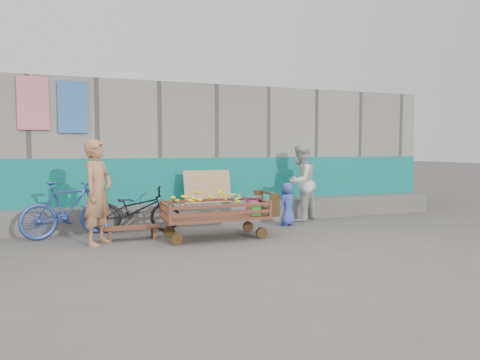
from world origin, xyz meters
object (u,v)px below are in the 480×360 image
object	(u,v)px
woman	(301,182)
bicycle_dark	(136,209)
bench	(132,230)
child	(288,204)
bicycle_blue	(69,209)
banana_cart	(213,206)
vendor_man	(98,192)

from	to	relation	value
woman	bicycle_dark	bearing A→B (deg)	-30.94
bench	child	size ratio (longest dim) A/B	1.05
woman	bicycle_blue	xyz separation A→B (m)	(-4.78, -0.16, -0.35)
woman	bicycle_dark	xyz separation A→B (m)	(-3.59, -0.12, -0.42)
woman	child	size ratio (longest dim) A/B	1.91
banana_cart	vendor_man	xyz separation A→B (m)	(-1.94, 0.16, 0.29)
banana_cart	bicycle_blue	world-z (taller)	bicycle_blue
vendor_man	bicycle_blue	size ratio (longest dim) A/B	1.03
bicycle_dark	banana_cart	bearing A→B (deg)	-117.87
bench	child	distance (m)	3.22
bench	bicycle_dark	world-z (taller)	bicycle_dark
banana_cart	child	distance (m)	1.94
bicycle_dark	woman	bearing A→B (deg)	-75.38
bicycle_dark	bicycle_blue	distance (m)	1.19
bicycle_dark	bicycle_blue	world-z (taller)	bicycle_blue
banana_cart	bicycle_dark	world-z (taller)	bicycle_dark
woman	bicycle_blue	bearing A→B (deg)	-30.95
vendor_man	bench	bearing A→B (deg)	-35.78
bench	woman	distance (m)	3.89
woman	child	world-z (taller)	woman
child	woman	bearing A→B (deg)	-165.20
child	bicycle_blue	world-z (taller)	bicycle_blue
vendor_man	bicycle_blue	xyz separation A→B (m)	(-0.49, 0.85, -0.36)
banana_cart	child	size ratio (longest dim) A/B	2.24
bicycle_dark	bench	bearing A→B (deg)	-179.60
banana_cart	bicycle_blue	distance (m)	2.63
vendor_man	child	size ratio (longest dim) A/B	1.95
bicycle_dark	child	bearing A→B (deg)	-84.02
bench	bicycle_blue	bearing A→B (deg)	148.20
bench	vendor_man	world-z (taller)	vendor_man
child	bicycle_blue	bearing A→B (deg)	-30.34
child	bicycle_dark	distance (m)	3.06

